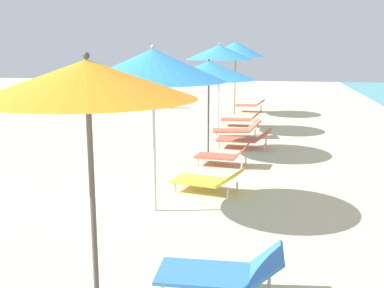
{
  "coord_description": "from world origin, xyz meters",
  "views": [
    {
      "loc": [
        1.95,
        0.26,
        2.72
      ],
      "look_at": [
        0.59,
        7.86,
        1.13
      ],
      "focal_mm": 43.54,
      "sensor_mm": 36.0,
      "label": 1
    }
  ],
  "objects": [
    {
      "name": "lounger_fifth_inland",
      "position": [
        0.84,
        14.54,
        0.26
      ],
      "size": [
        1.55,
        0.89,
        0.58
      ],
      "rotation": [
        0.0,
        0.0,
        3.31
      ],
      "color": "#D8593F",
      "rests_on": "ground"
    },
    {
      "name": "lounger_fourth_inland",
      "position": [
        0.8,
        10.91,
        0.26
      ],
      "size": [
        1.31,
        0.74,
        0.55
      ],
      "rotation": [
        0.0,
        0.0,
        3.01
      ],
      "color": "#D8593F",
      "rests_on": "ground"
    },
    {
      "name": "umbrella_third",
      "position": [
        -0.0,
        7.58,
        2.45
      ],
      "size": [
        2.38,
        2.38,
        2.78
      ],
      "color": "silver",
      "rests_on": "ground"
    },
    {
      "name": "umbrella_second",
      "position": [
        0.44,
        3.86,
        2.47
      ],
      "size": [
        1.82,
        1.82,
        2.7
      ],
      "color": "#4C4C51",
      "rests_on": "ground"
    },
    {
      "name": "lounger_fourth_shoreside",
      "position": [
        1.16,
        12.96,
        0.28
      ],
      "size": [
        1.52,
        0.77,
        0.56
      ],
      "rotation": [
        0.0,
        0.0,
        3.09
      ],
      "color": "#D8593F",
      "rests_on": "ground"
    },
    {
      "name": "lounger_farthest_shoreside",
      "position": [
        0.9,
        20.54,
        0.32
      ],
      "size": [
        1.27,
        0.66,
        0.55
      ],
      "rotation": [
        0.0,
        0.0,
        3.11
      ],
      "color": "#D8593F",
      "rests_on": "ground"
    },
    {
      "name": "lounger_second_shoreside",
      "position": [
        1.44,
        4.99,
        0.31
      ],
      "size": [
        1.4,
        0.67,
        0.59
      ],
      "rotation": [
        0.0,
        0.0,
        3.17
      ],
      "color": "blue",
      "rests_on": "ground"
    },
    {
      "name": "umbrella_fifth",
      "position": [
        0.11,
        15.5,
        2.59
      ],
      "size": [
        2.2,
        2.2,
        2.89
      ],
      "color": "silver",
      "rests_on": "ground"
    },
    {
      "name": "lounger_third_shoreside",
      "position": [
        0.75,
        8.8,
        0.24
      ],
      "size": [
        1.45,
        0.93,
        0.48
      ],
      "rotation": [
        0.0,
        0.0,
        2.91
      ],
      "color": "yellow",
      "rests_on": "ground"
    },
    {
      "name": "umbrella_farthest",
      "position": [
        0.3,
        19.6,
        2.69
      ],
      "size": [
        2.29,
        2.29,
        3.05
      ],
      "color": "olive",
      "rests_on": "ground"
    },
    {
      "name": "person_walking_near",
      "position": [
        -3.63,
        21.02,
        1.05
      ],
      "size": [
        0.27,
        0.39,
        1.72
      ],
      "rotation": [
        0.0,
        0.0,
        3.27
      ],
      "color": "#262628",
      "rests_on": "ground"
    },
    {
      "name": "lounger_fifth_shoreside",
      "position": [
        0.82,
        16.68,
        0.28
      ],
      "size": [
        1.42,
        0.65,
        0.57
      ],
      "rotation": [
        0.0,
        0.0,
        3.1
      ],
      "color": "#D8593F",
      "rests_on": "ground"
    },
    {
      "name": "umbrella_fourth",
      "position": [
        0.27,
        12.02,
        2.17
      ],
      "size": [
        2.39,
        2.39,
        2.46
      ],
      "color": "#4C4C51",
      "rests_on": "ground"
    }
  ]
}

